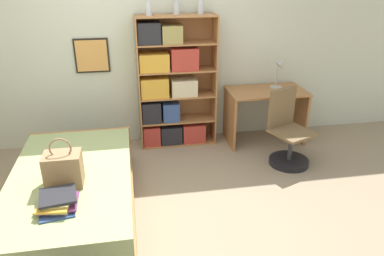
{
  "coord_description": "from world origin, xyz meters",
  "views": [
    {
      "loc": [
        -0.17,
        -3.13,
        2.26
      ],
      "look_at": [
        0.41,
        0.2,
        0.75
      ],
      "focal_mm": 35.0,
      "sensor_mm": 36.0,
      "label": 1
    }
  ],
  "objects_px": {
    "bed": "(73,194)",
    "bottle_green": "(149,9)",
    "bottle_brown": "(176,7)",
    "desk_lamp": "(280,67)",
    "bottle_clear": "(201,6)",
    "book_stack_on_bed": "(57,201)",
    "bookcase": "(170,88)",
    "handbag": "(63,169)",
    "desk": "(265,107)",
    "desk_chair": "(288,141)"
  },
  "relations": [
    {
      "from": "book_stack_on_bed",
      "to": "bottle_clear",
      "type": "distance_m",
      "value": 2.8
    },
    {
      "from": "bookcase",
      "to": "bottle_brown",
      "type": "height_order",
      "value": "bottle_brown"
    },
    {
      "from": "bottle_brown",
      "to": "desk_chair",
      "type": "xyz_separation_m",
      "value": [
        1.21,
        -0.82,
        -1.48
      ]
    },
    {
      "from": "bottle_brown",
      "to": "bottle_clear",
      "type": "height_order",
      "value": "bottle_clear"
    },
    {
      "from": "desk",
      "to": "desk_chair",
      "type": "bearing_deg",
      "value": -84.16
    },
    {
      "from": "bookcase",
      "to": "handbag",
      "type": "bearing_deg",
      "value": -125.14
    },
    {
      "from": "book_stack_on_bed",
      "to": "bookcase",
      "type": "xyz_separation_m",
      "value": [
        1.14,
        1.93,
        0.27
      ]
    },
    {
      "from": "bottle_clear",
      "to": "desk",
      "type": "height_order",
      "value": "bottle_clear"
    },
    {
      "from": "bottle_brown",
      "to": "desk",
      "type": "distance_m",
      "value": 1.72
    },
    {
      "from": "desk",
      "to": "desk_chair",
      "type": "distance_m",
      "value": 0.67
    },
    {
      "from": "bottle_brown",
      "to": "bottle_clear",
      "type": "xyz_separation_m",
      "value": [
        0.29,
        0.0,
        0.01
      ]
    },
    {
      "from": "book_stack_on_bed",
      "to": "desk_lamp",
      "type": "xyz_separation_m",
      "value": [
        2.59,
        1.88,
        0.48
      ]
    },
    {
      "from": "handbag",
      "to": "bottle_green",
      "type": "height_order",
      "value": "bottle_green"
    },
    {
      "from": "handbag",
      "to": "bottle_brown",
      "type": "xyz_separation_m",
      "value": [
        1.23,
        1.64,
        1.15
      ]
    },
    {
      "from": "desk",
      "to": "bottle_brown",
      "type": "bearing_deg",
      "value": 171.33
    },
    {
      "from": "desk_lamp",
      "to": "book_stack_on_bed",
      "type": "bearing_deg",
      "value": -144.05
    },
    {
      "from": "bottle_brown",
      "to": "desk_lamp",
      "type": "height_order",
      "value": "bottle_brown"
    },
    {
      "from": "bed",
      "to": "bottle_clear",
      "type": "distance_m",
      "value": 2.6
    },
    {
      "from": "desk",
      "to": "desk_lamp",
      "type": "bearing_deg",
      "value": 23.88
    },
    {
      "from": "handbag",
      "to": "book_stack_on_bed",
      "type": "height_order",
      "value": "handbag"
    },
    {
      "from": "book_stack_on_bed",
      "to": "desk_chair",
      "type": "height_order",
      "value": "desk_chair"
    },
    {
      "from": "bed",
      "to": "bottle_green",
      "type": "xyz_separation_m",
      "value": [
        0.88,
        1.37,
        1.53
      ]
    },
    {
      "from": "bottle_brown",
      "to": "desk_chair",
      "type": "height_order",
      "value": "bottle_brown"
    },
    {
      "from": "bottle_clear",
      "to": "desk",
      "type": "distance_m",
      "value": 1.55
    },
    {
      "from": "book_stack_on_bed",
      "to": "bottle_brown",
      "type": "xyz_separation_m",
      "value": [
        1.25,
        1.97,
        1.25
      ]
    },
    {
      "from": "bed",
      "to": "bottle_green",
      "type": "bearing_deg",
      "value": 57.27
    },
    {
      "from": "bottle_green",
      "to": "bottle_brown",
      "type": "xyz_separation_m",
      "value": [
        0.33,
        0.08,
        0.0
      ]
    },
    {
      "from": "bottle_clear",
      "to": "desk_lamp",
      "type": "relative_size",
      "value": 0.53
    },
    {
      "from": "bottle_brown",
      "to": "bottle_clear",
      "type": "relative_size",
      "value": 0.93
    },
    {
      "from": "handbag",
      "to": "bottle_clear",
      "type": "distance_m",
      "value": 2.52
    },
    {
      "from": "bed",
      "to": "bookcase",
      "type": "height_order",
      "value": "bookcase"
    },
    {
      "from": "desk",
      "to": "handbag",
      "type": "bearing_deg",
      "value": -148.45
    },
    {
      "from": "bookcase",
      "to": "book_stack_on_bed",
      "type": "bearing_deg",
      "value": -120.64
    },
    {
      "from": "desk_lamp",
      "to": "desk_chair",
      "type": "height_order",
      "value": "desk_lamp"
    },
    {
      "from": "handbag",
      "to": "desk",
      "type": "relative_size",
      "value": 0.44
    },
    {
      "from": "desk",
      "to": "desk_lamp",
      "type": "distance_m",
      "value": 0.55
    },
    {
      "from": "bottle_clear",
      "to": "handbag",
      "type": "bearing_deg",
      "value": -132.9
    },
    {
      "from": "handbag",
      "to": "bottle_green",
      "type": "relative_size",
      "value": 2.23
    },
    {
      "from": "book_stack_on_bed",
      "to": "desk_lamp",
      "type": "bearing_deg",
      "value": 35.95
    },
    {
      "from": "bookcase",
      "to": "bottle_clear",
      "type": "bearing_deg",
      "value": 6.49
    },
    {
      "from": "bed",
      "to": "bottle_brown",
      "type": "xyz_separation_m",
      "value": [
        1.21,
        1.45,
        1.53
      ]
    },
    {
      "from": "bottle_green",
      "to": "desk",
      "type": "height_order",
      "value": "bottle_green"
    },
    {
      "from": "bookcase",
      "to": "bottle_clear",
      "type": "relative_size",
      "value": 7.52
    },
    {
      "from": "book_stack_on_bed",
      "to": "bottle_green",
      "type": "relative_size",
      "value": 1.96
    },
    {
      "from": "handbag",
      "to": "bookcase",
      "type": "distance_m",
      "value": 1.96
    },
    {
      "from": "desk_lamp",
      "to": "bottle_green",
      "type": "bearing_deg",
      "value": 179.62
    },
    {
      "from": "handbag",
      "to": "desk",
      "type": "distance_m",
      "value": 2.79
    },
    {
      "from": "bottle_green",
      "to": "desk_chair",
      "type": "xyz_separation_m",
      "value": [
        1.55,
        -0.74,
        -1.47
      ]
    },
    {
      "from": "bed",
      "to": "bottle_green",
      "type": "distance_m",
      "value": 2.23
    },
    {
      "from": "bottle_green",
      "to": "desk",
      "type": "bearing_deg",
      "value": -3.72
    }
  ]
}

